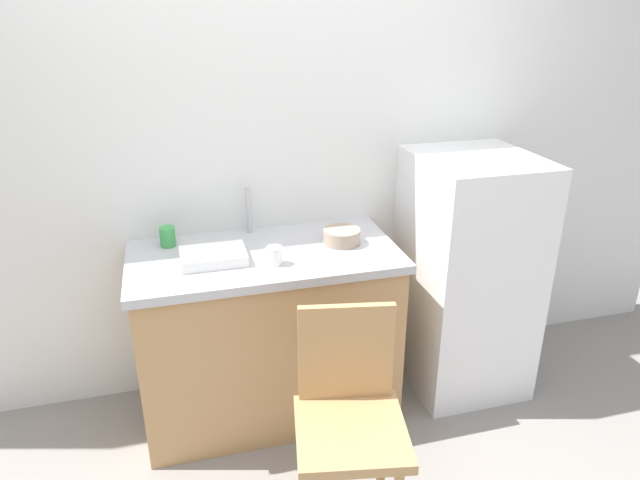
{
  "coord_description": "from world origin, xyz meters",
  "views": [
    {
      "loc": [
        -0.49,
        -1.73,
        1.92
      ],
      "look_at": [
        0.15,
        0.6,
        0.91
      ],
      "focal_mm": 32.5,
      "sensor_mm": 36.0,
      "label": 1
    }
  ],
  "objects_px": {
    "cup_white": "(275,256)",
    "dish_tray": "(213,256)",
    "chair": "(349,415)",
    "terracotta_bowl": "(342,236)",
    "cup_green": "(168,237)",
    "refrigerator": "(466,274)"
  },
  "relations": [
    {
      "from": "refrigerator",
      "to": "chair",
      "type": "bearing_deg",
      "value": -139.43
    },
    {
      "from": "cup_white",
      "to": "dish_tray",
      "type": "bearing_deg",
      "value": 158.82
    },
    {
      "from": "dish_tray",
      "to": "terracotta_bowl",
      "type": "relative_size",
      "value": 1.62
    },
    {
      "from": "dish_tray",
      "to": "cup_green",
      "type": "xyz_separation_m",
      "value": [
        -0.18,
        0.23,
        0.02
      ]
    },
    {
      "from": "cup_green",
      "to": "cup_white",
      "type": "bearing_deg",
      "value": -36.85
    },
    {
      "from": "dish_tray",
      "to": "cup_white",
      "type": "xyz_separation_m",
      "value": [
        0.25,
        -0.1,
        0.02
      ]
    },
    {
      "from": "dish_tray",
      "to": "terracotta_bowl",
      "type": "xyz_separation_m",
      "value": [
        0.6,
        0.05,
        0.01
      ]
    },
    {
      "from": "chair",
      "to": "terracotta_bowl",
      "type": "distance_m",
      "value": 0.87
    },
    {
      "from": "chair",
      "to": "dish_tray",
      "type": "xyz_separation_m",
      "value": [
        -0.4,
        0.7,
        0.38
      ]
    },
    {
      "from": "chair",
      "to": "terracotta_bowl",
      "type": "xyz_separation_m",
      "value": [
        0.2,
        0.75,
        0.39
      ]
    },
    {
      "from": "dish_tray",
      "to": "refrigerator",
      "type": "bearing_deg",
      "value": 1.64
    },
    {
      "from": "refrigerator",
      "to": "dish_tray",
      "type": "bearing_deg",
      "value": -178.36
    },
    {
      "from": "dish_tray",
      "to": "cup_white",
      "type": "height_order",
      "value": "cup_white"
    },
    {
      "from": "chair",
      "to": "cup_green",
      "type": "distance_m",
      "value": 1.17
    },
    {
      "from": "terracotta_bowl",
      "to": "cup_green",
      "type": "bearing_deg",
      "value": 166.95
    },
    {
      "from": "dish_tray",
      "to": "cup_green",
      "type": "bearing_deg",
      "value": 128.8
    },
    {
      "from": "chair",
      "to": "terracotta_bowl",
      "type": "bearing_deg",
      "value": 85.87
    },
    {
      "from": "chair",
      "to": "dish_tray",
      "type": "height_order",
      "value": "dish_tray"
    },
    {
      "from": "refrigerator",
      "to": "cup_white",
      "type": "relative_size",
      "value": 15.16
    },
    {
      "from": "refrigerator",
      "to": "terracotta_bowl",
      "type": "height_order",
      "value": "refrigerator"
    },
    {
      "from": "refrigerator",
      "to": "dish_tray",
      "type": "distance_m",
      "value": 1.29
    },
    {
      "from": "terracotta_bowl",
      "to": "cup_green",
      "type": "relative_size",
      "value": 1.86
    }
  ]
}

